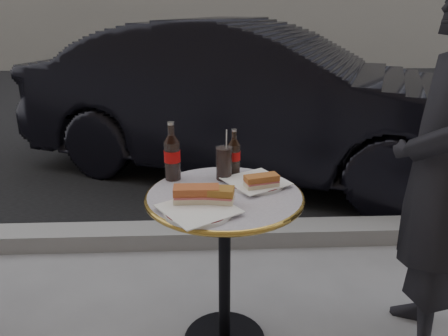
{
  "coord_description": "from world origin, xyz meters",
  "views": [
    {
      "loc": [
        -0.07,
        -1.56,
        1.42
      ],
      "look_at": [
        0.0,
        0.05,
        0.82
      ],
      "focal_mm": 35.0,
      "sensor_mm": 36.0,
      "label": 1
    }
  ],
  "objects_px": {
    "cola_bottle_left": "(172,151)",
    "bistro_table": "(225,274)",
    "pedestrian": "(441,176)",
    "cola_bottle_right": "(234,152)",
    "plate_left": "(198,211)",
    "parked_car": "(255,100)",
    "plate_right": "(256,183)",
    "cola_glass": "(224,163)"
  },
  "relations": [
    {
      "from": "plate_right",
      "to": "parked_car",
      "type": "xyz_separation_m",
      "value": [
        0.23,
        2.08,
        -0.08
      ]
    },
    {
      "from": "plate_left",
      "to": "pedestrian",
      "type": "bearing_deg",
      "value": 9.84
    },
    {
      "from": "plate_right",
      "to": "parked_car",
      "type": "bearing_deg",
      "value": 83.77
    },
    {
      "from": "cola_bottle_left",
      "to": "plate_right",
      "type": "bearing_deg",
      "value": -12.55
    },
    {
      "from": "cola_bottle_right",
      "to": "parked_car",
      "type": "distance_m",
      "value": 1.99
    },
    {
      "from": "plate_right",
      "to": "bistro_table",
      "type": "bearing_deg",
      "value": -146.69
    },
    {
      "from": "plate_right",
      "to": "cola_bottle_left",
      "type": "distance_m",
      "value": 0.37
    },
    {
      "from": "cola_glass",
      "to": "cola_bottle_left",
      "type": "bearing_deg",
      "value": 177.8
    },
    {
      "from": "plate_right",
      "to": "parked_car",
      "type": "height_order",
      "value": "parked_car"
    },
    {
      "from": "plate_left",
      "to": "plate_right",
      "type": "relative_size",
      "value": 1.08
    },
    {
      "from": "cola_bottle_left",
      "to": "pedestrian",
      "type": "xyz_separation_m",
      "value": [
        1.06,
        -0.16,
        -0.06
      ]
    },
    {
      "from": "cola_bottle_right",
      "to": "parked_car",
      "type": "bearing_deg",
      "value": 81.02
    },
    {
      "from": "bistro_table",
      "to": "plate_right",
      "type": "bearing_deg",
      "value": 33.31
    },
    {
      "from": "cola_bottle_right",
      "to": "cola_glass",
      "type": "bearing_deg",
      "value": -127.88
    },
    {
      "from": "plate_right",
      "to": "cola_bottle_right",
      "type": "relative_size",
      "value": 1.15
    },
    {
      "from": "plate_right",
      "to": "cola_bottle_right",
      "type": "distance_m",
      "value": 0.18
    },
    {
      "from": "cola_bottle_left",
      "to": "parked_car",
      "type": "distance_m",
      "value": 2.09
    },
    {
      "from": "cola_glass",
      "to": "pedestrian",
      "type": "height_order",
      "value": "pedestrian"
    },
    {
      "from": "plate_left",
      "to": "cola_glass",
      "type": "distance_m",
      "value": 0.34
    },
    {
      "from": "plate_right",
      "to": "pedestrian",
      "type": "bearing_deg",
      "value": -6.76
    },
    {
      "from": "cola_bottle_left",
      "to": "parked_car",
      "type": "height_order",
      "value": "parked_car"
    },
    {
      "from": "plate_left",
      "to": "parked_car",
      "type": "bearing_deg",
      "value": 78.86
    },
    {
      "from": "cola_bottle_right",
      "to": "plate_right",
      "type": "bearing_deg",
      "value": -57.17
    },
    {
      "from": "cola_bottle_left",
      "to": "cola_glass",
      "type": "bearing_deg",
      "value": -2.2
    },
    {
      "from": "parked_car",
      "to": "plate_right",
      "type": "bearing_deg",
      "value": -163.47
    },
    {
      "from": "cola_bottle_right",
      "to": "pedestrian",
      "type": "distance_m",
      "value": 0.83
    },
    {
      "from": "cola_glass",
      "to": "parked_car",
      "type": "xyz_separation_m",
      "value": [
        0.35,
        2.01,
        -0.14
      ]
    },
    {
      "from": "cola_bottle_left",
      "to": "parked_car",
      "type": "bearing_deg",
      "value": 74.15
    },
    {
      "from": "plate_right",
      "to": "parked_car",
      "type": "distance_m",
      "value": 2.1
    },
    {
      "from": "cola_bottle_left",
      "to": "bistro_table",
      "type": "bearing_deg",
      "value": -37.8
    },
    {
      "from": "plate_left",
      "to": "pedestrian",
      "type": "relative_size",
      "value": 0.16
    },
    {
      "from": "cola_bottle_right",
      "to": "cola_glass",
      "type": "height_order",
      "value": "cola_bottle_right"
    },
    {
      "from": "bistro_table",
      "to": "pedestrian",
      "type": "bearing_deg",
      "value": 0.09
    },
    {
      "from": "pedestrian",
      "to": "cola_bottle_right",
      "type": "bearing_deg",
      "value": -81.78
    },
    {
      "from": "plate_right",
      "to": "cola_bottle_right",
      "type": "xyz_separation_m",
      "value": [
        -0.08,
        0.13,
        0.09
      ]
    },
    {
      "from": "plate_left",
      "to": "cola_bottle_left",
      "type": "height_order",
      "value": "cola_bottle_left"
    },
    {
      "from": "plate_left",
      "to": "cola_bottle_right",
      "type": "bearing_deg",
      "value": 68.28
    },
    {
      "from": "plate_left",
      "to": "cola_bottle_left",
      "type": "bearing_deg",
      "value": 108.62
    },
    {
      "from": "cola_bottle_left",
      "to": "cola_glass",
      "type": "distance_m",
      "value": 0.22
    },
    {
      "from": "plate_left",
      "to": "parked_car",
      "type": "distance_m",
      "value": 2.38
    },
    {
      "from": "plate_right",
      "to": "cola_bottle_left",
      "type": "relative_size",
      "value": 0.93
    },
    {
      "from": "cola_bottle_right",
      "to": "parked_car",
      "type": "xyz_separation_m",
      "value": [
        0.31,
        1.95,
        -0.17
      ]
    }
  ]
}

